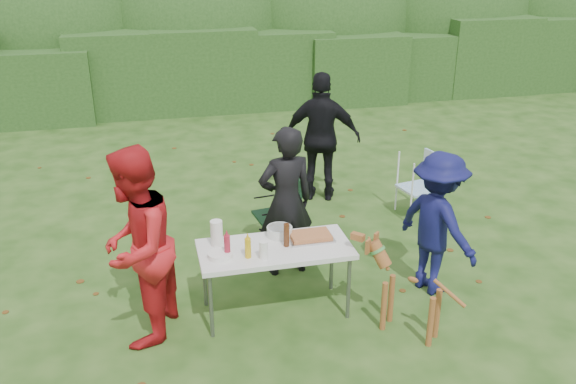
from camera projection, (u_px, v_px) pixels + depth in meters
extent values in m
plane|color=#1E4211|center=(291.00, 305.00, 6.35)|extent=(80.00, 80.00, 0.00)
cube|color=#23471C|center=(204.00, 71.00, 13.19)|extent=(22.00, 1.40, 1.70)
ellipsoid|color=#3D6628|center=(194.00, 26.00, 14.33)|extent=(20.00, 2.60, 3.20)
cube|color=silver|center=(275.00, 249.00, 5.97)|extent=(1.50, 0.70, 0.05)
cylinder|color=slate|center=(211.00, 306.00, 5.72)|extent=(0.04, 0.04, 0.69)
cylinder|color=slate|center=(349.00, 288.00, 6.01)|extent=(0.04, 0.04, 0.69)
cylinder|color=slate|center=(205.00, 276.00, 6.22)|extent=(0.04, 0.04, 0.69)
cylinder|color=slate|center=(332.00, 261.00, 6.51)|extent=(0.04, 0.04, 0.69)
imported|color=black|center=(286.00, 202.00, 6.67)|extent=(0.67, 0.48, 1.72)
imported|color=red|center=(136.00, 248.00, 5.51)|extent=(0.99, 1.11, 1.90)
imported|color=black|center=(322.00, 137.00, 8.59)|extent=(1.17, 0.80, 1.85)
imported|color=#101249|center=(437.00, 224.00, 6.36)|extent=(0.90, 1.15, 1.56)
cube|color=#B7B7BA|center=(310.00, 238.00, 6.12)|extent=(0.45, 0.30, 0.02)
cube|color=#B2693B|center=(310.00, 235.00, 6.11)|extent=(0.40, 0.26, 0.04)
cylinder|color=gold|center=(248.00, 248.00, 5.73)|extent=(0.06, 0.06, 0.20)
cylinder|color=#A91F36|center=(227.00, 246.00, 5.75)|extent=(0.06, 0.06, 0.22)
cylinder|color=#47230F|center=(286.00, 235.00, 5.94)|extent=(0.06, 0.06, 0.24)
cylinder|color=white|center=(217.00, 233.00, 5.95)|extent=(0.12, 0.12, 0.26)
cylinder|color=white|center=(264.00, 250.00, 5.71)|extent=(0.08, 0.08, 0.18)
cylinder|color=silver|center=(280.00, 231.00, 6.16)|extent=(0.26, 0.26, 0.10)
cylinder|color=white|center=(220.00, 255.00, 5.76)|extent=(0.24, 0.24, 0.05)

